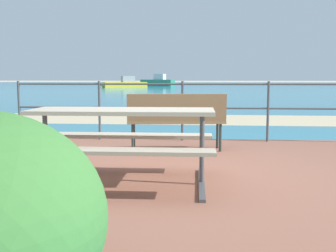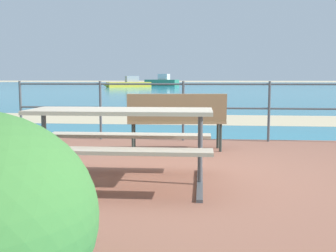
# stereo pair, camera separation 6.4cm
# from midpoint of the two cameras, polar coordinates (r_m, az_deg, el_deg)

# --- Properties ---
(ground_plane) EXTENTS (240.00, 240.00, 0.00)m
(ground_plane) POSITION_cam_midpoint_polar(r_m,az_deg,el_deg) (5.02, 0.30, -6.77)
(ground_plane) COLOR beige
(patio_paving) EXTENTS (6.40, 5.20, 0.06)m
(patio_paving) POSITION_cam_midpoint_polar(r_m,az_deg,el_deg) (5.02, 0.30, -6.44)
(patio_paving) COLOR #935B47
(patio_paving) RESTS_ON ground
(sea_water) EXTENTS (90.00, 90.00, 0.01)m
(sea_water) POSITION_cam_midpoint_polar(r_m,az_deg,el_deg) (44.89, 4.17, 5.23)
(sea_water) COLOR teal
(sea_water) RESTS_ON ground
(beach_strip) EXTENTS (54.02, 3.31, 0.01)m
(beach_strip) POSITION_cam_midpoint_polar(r_m,az_deg,el_deg) (11.50, 2.77, 0.90)
(beach_strip) COLOR beige
(beach_strip) RESTS_ON ground
(picnic_table) EXTENTS (1.90, 1.32, 0.78)m
(picnic_table) POSITION_cam_midpoint_polar(r_m,az_deg,el_deg) (4.36, -6.64, -0.27)
(picnic_table) COLOR #BCAD93
(picnic_table) RESTS_ON patio_paving
(park_bench) EXTENTS (1.50, 0.57, 0.87)m
(park_bench) POSITION_cam_midpoint_polar(r_m,az_deg,el_deg) (6.25, 0.87, 1.31)
(park_bench) COLOR #8C704C
(park_bench) RESTS_ON patio_paving
(railing_fence) EXTENTS (5.94, 0.04, 1.04)m
(railing_fence) POSITION_cam_midpoint_polar(r_m,az_deg,el_deg) (7.30, 1.73, 3.18)
(railing_fence) COLOR #4C5156
(railing_fence) RESTS_ON patio_paving
(boat_near) EXTENTS (5.11, 3.48, 1.25)m
(boat_near) POSITION_cam_midpoint_polar(r_m,az_deg,el_deg) (46.86, -5.96, 5.75)
(boat_near) COLOR yellow
(boat_near) RESTS_ON sea_water
(boat_mid) EXTENTS (4.96, 3.06, 1.52)m
(boat_mid) POSITION_cam_midpoint_polar(r_m,az_deg,el_deg) (53.94, -1.54, 6.04)
(boat_mid) COLOR #338466
(boat_mid) RESTS_ON sea_water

